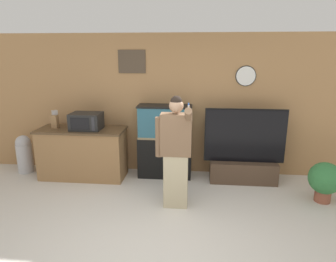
{
  "coord_description": "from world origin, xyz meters",
  "views": [
    {
      "loc": [
        0.44,
        -3.07,
        2.28
      ],
      "look_at": [
        -0.01,
        1.51,
        1.05
      ],
      "focal_mm": 32.0,
      "sensor_mm": 36.0,
      "label": 1
    }
  ],
  "objects_px": {
    "counter_island": "(83,153)",
    "person_standing": "(175,151)",
    "trash_bin": "(24,153)",
    "potted_plant": "(325,180)",
    "knife_block": "(55,121)",
    "tv_on_stand": "(243,161)",
    "microwave": "(86,121)",
    "aquarium_on_stand": "(165,142)"
  },
  "relations": [
    {
      "from": "microwave",
      "to": "trash_bin",
      "type": "relative_size",
      "value": 0.73
    },
    {
      "from": "person_standing",
      "to": "potted_plant",
      "type": "relative_size",
      "value": 2.64
    },
    {
      "from": "trash_bin",
      "to": "person_standing",
      "type": "bearing_deg",
      "value": -19.19
    },
    {
      "from": "person_standing",
      "to": "tv_on_stand",
      "type": "bearing_deg",
      "value": 41.24
    },
    {
      "from": "aquarium_on_stand",
      "to": "trash_bin",
      "type": "xyz_separation_m",
      "value": [
        -2.72,
        -0.08,
        -0.29
      ]
    },
    {
      "from": "counter_island",
      "to": "person_standing",
      "type": "xyz_separation_m",
      "value": [
        1.78,
        -0.93,
        0.41
      ]
    },
    {
      "from": "potted_plant",
      "to": "trash_bin",
      "type": "height_order",
      "value": "trash_bin"
    },
    {
      "from": "counter_island",
      "to": "trash_bin",
      "type": "height_order",
      "value": "counter_island"
    },
    {
      "from": "microwave",
      "to": "knife_block",
      "type": "bearing_deg",
      "value": 176.66
    },
    {
      "from": "counter_island",
      "to": "aquarium_on_stand",
      "type": "bearing_deg",
      "value": 7.18
    },
    {
      "from": "microwave",
      "to": "aquarium_on_stand",
      "type": "relative_size",
      "value": 0.4
    },
    {
      "from": "knife_block",
      "to": "person_standing",
      "type": "bearing_deg",
      "value": -22.8
    },
    {
      "from": "tv_on_stand",
      "to": "trash_bin",
      "type": "relative_size",
      "value": 1.92
    },
    {
      "from": "knife_block",
      "to": "tv_on_stand",
      "type": "bearing_deg",
      "value": 0.9
    },
    {
      "from": "aquarium_on_stand",
      "to": "tv_on_stand",
      "type": "distance_m",
      "value": 1.45
    },
    {
      "from": "aquarium_on_stand",
      "to": "tv_on_stand",
      "type": "xyz_separation_m",
      "value": [
        1.42,
        -0.12,
        -0.29
      ]
    },
    {
      "from": "potted_plant",
      "to": "tv_on_stand",
      "type": "bearing_deg",
      "value": 150.4
    },
    {
      "from": "tv_on_stand",
      "to": "microwave",
      "type": "bearing_deg",
      "value": -178.19
    },
    {
      "from": "microwave",
      "to": "knife_block",
      "type": "xyz_separation_m",
      "value": [
        -0.6,
        0.04,
        -0.02
      ]
    },
    {
      "from": "counter_island",
      "to": "knife_block",
      "type": "height_order",
      "value": "knife_block"
    },
    {
      "from": "counter_island",
      "to": "trash_bin",
      "type": "bearing_deg",
      "value": 174.87
    },
    {
      "from": "potted_plant",
      "to": "trash_bin",
      "type": "distance_m",
      "value": 5.32
    },
    {
      "from": "counter_island",
      "to": "tv_on_stand",
      "type": "height_order",
      "value": "tv_on_stand"
    },
    {
      "from": "microwave",
      "to": "counter_island",
      "type": "bearing_deg",
      "value": 172.85
    },
    {
      "from": "aquarium_on_stand",
      "to": "trash_bin",
      "type": "relative_size",
      "value": 1.83
    },
    {
      "from": "tv_on_stand",
      "to": "person_standing",
      "type": "xyz_separation_m",
      "value": [
        -1.15,
        -1.01,
        0.49
      ]
    },
    {
      "from": "counter_island",
      "to": "potted_plant",
      "type": "relative_size",
      "value": 2.46
    },
    {
      "from": "microwave",
      "to": "potted_plant",
      "type": "bearing_deg",
      "value": -8.06
    },
    {
      "from": "potted_plant",
      "to": "person_standing",
      "type": "bearing_deg",
      "value": -171.1
    },
    {
      "from": "aquarium_on_stand",
      "to": "tv_on_stand",
      "type": "height_order",
      "value": "aquarium_on_stand"
    },
    {
      "from": "tv_on_stand",
      "to": "knife_block",
      "type": "bearing_deg",
      "value": -179.1
    },
    {
      "from": "knife_block",
      "to": "person_standing",
      "type": "distance_m",
      "value": 2.46
    },
    {
      "from": "microwave",
      "to": "person_standing",
      "type": "bearing_deg",
      "value": -28.9
    },
    {
      "from": "knife_block",
      "to": "person_standing",
      "type": "height_order",
      "value": "person_standing"
    },
    {
      "from": "knife_block",
      "to": "potted_plant",
      "type": "bearing_deg",
      "value": -7.43
    },
    {
      "from": "person_standing",
      "to": "trash_bin",
      "type": "height_order",
      "value": "person_standing"
    },
    {
      "from": "person_standing",
      "to": "potted_plant",
      "type": "bearing_deg",
      "value": 8.9
    },
    {
      "from": "knife_block",
      "to": "tv_on_stand",
      "type": "height_order",
      "value": "tv_on_stand"
    },
    {
      "from": "knife_block",
      "to": "person_standing",
      "type": "relative_size",
      "value": 0.2
    },
    {
      "from": "knife_block",
      "to": "person_standing",
      "type": "xyz_separation_m",
      "value": [
        2.27,
        -0.95,
        -0.18
      ]
    },
    {
      "from": "microwave",
      "to": "tv_on_stand",
      "type": "relative_size",
      "value": 0.38
    },
    {
      "from": "person_standing",
      "to": "trash_bin",
      "type": "xyz_separation_m",
      "value": [
        -2.99,
        1.04,
        -0.5
      ]
    }
  ]
}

